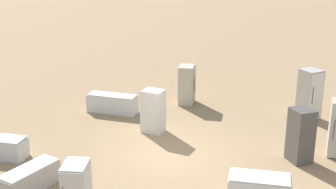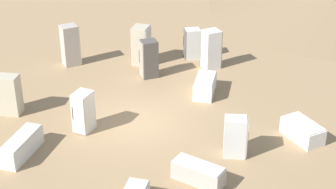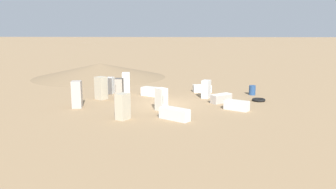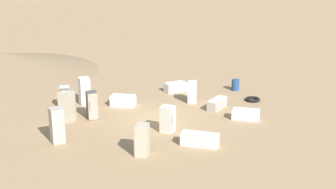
{
  "view_description": "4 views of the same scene",
  "coord_description": "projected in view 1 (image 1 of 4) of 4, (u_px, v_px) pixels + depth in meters",
  "views": [
    {
      "loc": [
        3.3,
        12.7,
        6.41
      ],
      "look_at": [
        -0.31,
        -1.33,
        1.53
      ],
      "focal_mm": 50.0,
      "sensor_mm": 36.0,
      "label": 1
    },
    {
      "loc": [
        17.73,
        -3.45,
        10.64
      ],
      "look_at": [
        0.47,
        1.07,
        1.26
      ],
      "focal_mm": 60.0,
      "sensor_mm": 36.0,
      "label": 2
    },
    {
      "loc": [
        3.07,
        -22.95,
        5.02
      ],
      "look_at": [
        0.34,
        -0.68,
        0.85
      ],
      "focal_mm": 35.0,
      "sensor_mm": 36.0,
      "label": 3
    },
    {
      "loc": [
        -6.06,
        -25.11,
        9.61
      ],
      "look_at": [
        0.74,
        0.55,
        1.37
      ],
      "focal_mm": 50.0,
      "sensor_mm": 36.0,
      "label": 4
    }
  ],
  "objects": [
    {
      "name": "ground_plane",
      "position": [
        169.0,
        155.0,
        14.48
      ],
      "size": [
        1000.0,
        1000.0,
        0.0
      ],
      "primitive_type": "plane",
      "color": "#937551"
    },
    {
      "name": "discarded_fridge_0",
      "position": [
        30.0,
        179.0,
        12.41
      ],
      "size": [
        1.64,
        1.58,
        0.66
      ],
      "rotation": [
        0.0,
        0.0,
        2.32
      ],
      "color": "#A89E93",
      "rests_on": "ground_plane"
    },
    {
      "name": "discarded_fridge_1",
      "position": [
        112.0,
        103.0,
        17.95
      ],
      "size": [
        1.97,
        1.53,
        0.72
      ],
      "rotation": [
        0.0,
        0.0,
        4.16
      ],
      "color": "silver",
      "rests_on": "ground_plane"
    },
    {
      "name": "discarded_fridge_3",
      "position": [
        153.0,
        111.0,
        16.03
      ],
      "size": [
        0.92,
        0.9,
        1.51
      ],
      "rotation": [
        0.0,
        0.0,
        4.01
      ],
      "color": "beige",
      "rests_on": "ground_plane"
    },
    {
      "name": "discarded_fridge_6",
      "position": [
        187.0,
        85.0,
        18.8
      ],
      "size": [
        0.88,
        0.94,
        1.57
      ],
      "rotation": [
        0.0,
        0.0,
        1.15
      ],
      "color": "#B2A88E",
      "rests_on": "ground_plane"
    },
    {
      "name": "discarded_fridge_7",
      "position": [
        300.0,
        135.0,
        13.89
      ],
      "size": [
        0.65,
        0.76,
        1.66
      ],
      "rotation": [
        0.0,
        0.0,
        3.23
      ],
      "color": "#4C4742",
      "rests_on": "ground_plane"
    },
    {
      "name": "discarded_fridge_10",
      "position": [
        0.0,
        147.0,
        14.3
      ],
      "size": [
        1.73,
        1.33,
        0.65
      ],
      "rotation": [
        0.0,
        0.0,
        4.21
      ],
      "color": "silver",
      "rests_on": "ground_plane"
    },
    {
      "name": "discarded_fridge_11",
      "position": [
        310.0,
        94.0,
        17.22
      ],
      "size": [
        0.78,
        0.86,
        1.86
      ],
      "rotation": [
        0.0,
        0.0,
        0.22
      ],
      "color": "#A89E93",
      "rests_on": "ground_plane"
    },
    {
      "name": "discarded_fridge_12",
      "position": [
        259.0,
        189.0,
        11.84
      ],
      "size": [
        1.73,
        1.36,
        0.72
      ],
      "rotation": [
        0.0,
        0.0,
        4.25
      ],
      "color": "white",
      "rests_on": "ground_plane"
    }
  ]
}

